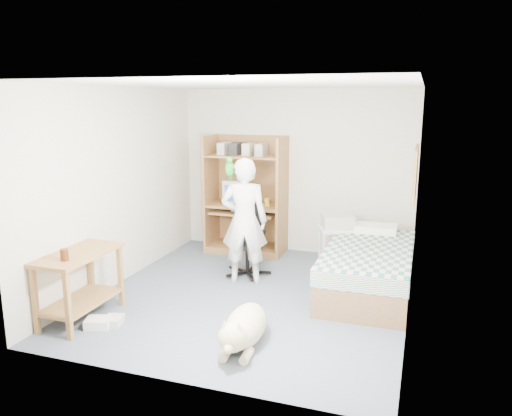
# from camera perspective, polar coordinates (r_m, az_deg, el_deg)

# --- Properties ---
(floor) EXTENTS (4.00, 4.00, 0.00)m
(floor) POSITION_cam_1_polar(r_m,az_deg,el_deg) (6.15, -0.35, -10.01)
(floor) COLOR #4B5667
(floor) RESTS_ON ground
(wall_back) EXTENTS (3.60, 0.02, 2.50)m
(wall_back) POSITION_cam_1_polar(r_m,az_deg,el_deg) (7.69, 4.52, 4.13)
(wall_back) COLOR beige
(wall_back) RESTS_ON floor
(wall_right) EXTENTS (0.02, 4.00, 2.50)m
(wall_right) POSITION_cam_1_polar(r_m,az_deg,el_deg) (5.49, 17.69, 0.31)
(wall_right) COLOR beige
(wall_right) RESTS_ON floor
(wall_left) EXTENTS (0.02, 4.00, 2.50)m
(wall_left) POSITION_cam_1_polar(r_m,az_deg,el_deg) (6.60, -15.32, 2.39)
(wall_left) COLOR beige
(wall_left) RESTS_ON floor
(ceiling) EXTENTS (3.60, 4.00, 0.02)m
(ceiling) POSITION_cam_1_polar(r_m,az_deg,el_deg) (5.70, -0.38, 13.95)
(ceiling) COLOR white
(ceiling) RESTS_ON wall_back
(computer_hutch) EXTENTS (1.20, 0.63, 1.80)m
(computer_hutch) POSITION_cam_1_polar(r_m,az_deg,el_deg) (7.72, -1.06, 0.97)
(computer_hutch) COLOR olive
(computer_hutch) RESTS_ON floor
(bed) EXTENTS (1.02, 2.02, 0.66)m
(bed) POSITION_cam_1_polar(r_m,az_deg,el_deg) (6.36, 12.73, -6.79)
(bed) COLOR brown
(bed) RESTS_ON floor
(side_desk) EXTENTS (0.50, 1.00, 0.75)m
(side_desk) POSITION_cam_1_polar(r_m,az_deg,el_deg) (5.70, -19.52, -7.29)
(side_desk) COLOR brown
(side_desk) RESTS_ON floor
(corkboard) EXTENTS (0.04, 0.94, 0.66)m
(corkboard) POSITION_cam_1_polar(r_m,az_deg,el_deg) (6.35, 17.75, 3.69)
(corkboard) COLOR #9E7447
(corkboard) RESTS_ON wall_right
(office_chair) EXTENTS (0.55, 0.56, 0.98)m
(office_chair) POSITION_cam_1_polar(r_m,az_deg,el_deg) (6.80, -0.95, -4.67)
(office_chair) COLOR black
(office_chair) RESTS_ON floor
(person) EXTENTS (0.67, 0.52, 1.63)m
(person) POSITION_cam_1_polar(r_m,az_deg,el_deg) (6.39, -1.34, -1.48)
(person) COLOR white
(person) RESTS_ON floor
(parrot) EXTENTS (0.12, 0.21, 0.33)m
(parrot) POSITION_cam_1_polar(r_m,az_deg,el_deg) (6.34, -3.02, 4.63)
(parrot) COLOR #149027
(parrot) RESTS_ON person
(dog) EXTENTS (0.43, 1.17, 0.44)m
(dog) POSITION_cam_1_polar(r_m,az_deg,el_deg) (4.93, -1.41, -13.48)
(dog) COLOR #D0BA8B
(dog) RESTS_ON floor
(printer_cart) EXTENTS (0.60, 0.55, 0.59)m
(printer_cart) POSITION_cam_1_polar(r_m,az_deg,el_deg) (7.09, 9.26, -3.81)
(printer_cart) COLOR silver
(printer_cart) RESTS_ON floor
(printer) EXTENTS (0.51, 0.45, 0.18)m
(printer) POSITION_cam_1_polar(r_m,az_deg,el_deg) (7.01, 9.34, -1.54)
(printer) COLOR #A9A9A4
(printer) RESTS_ON printer_cart
(crt_monitor) EXTENTS (0.42, 0.44, 0.36)m
(crt_monitor) POSITION_cam_1_polar(r_m,az_deg,el_deg) (7.75, -2.11, 1.97)
(crt_monitor) COLOR beige
(crt_monitor) RESTS_ON computer_hutch
(keyboard) EXTENTS (0.47, 0.23, 0.03)m
(keyboard) POSITION_cam_1_polar(r_m,az_deg,el_deg) (7.59, -1.16, -0.39)
(keyboard) COLOR beige
(keyboard) RESTS_ON computer_hutch
(pencil_cup) EXTENTS (0.08, 0.08, 0.12)m
(pencil_cup) POSITION_cam_1_polar(r_m,az_deg,el_deg) (7.52, 1.29, 0.66)
(pencil_cup) COLOR gold
(pencil_cup) RESTS_ON computer_hutch
(drink_glass) EXTENTS (0.08, 0.08, 0.12)m
(drink_glass) POSITION_cam_1_polar(r_m,az_deg,el_deg) (5.38, -21.06, -5.01)
(drink_glass) COLOR #441C0A
(drink_glass) RESTS_ON side_desk
(floor_box_a) EXTENTS (0.30, 0.27, 0.10)m
(floor_box_a) POSITION_cam_1_polar(r_m,az_deg,el_deg) (5.60, -17.61, -12.41)
(floor_box_a) COLOR silver
(floor_box_a) RESTS_ON floor
(floor_box_b) EXTENTS (0.23, 0.26, 0.08)m
(floor_box_b) POSITION_cam_1_polar(r_m,az_deg,el_deg) (5.63, -15.98, -12.27)
(floor_box_b) COLOR beige
(floor_box_b) RESTS_ON floor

